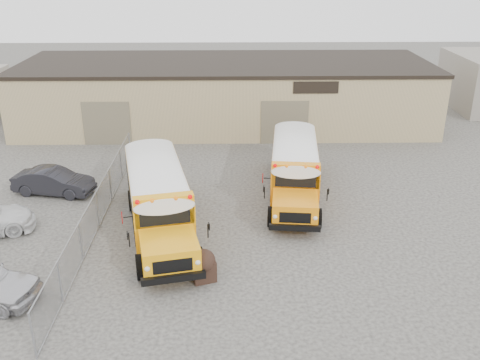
{
  "coord_description": "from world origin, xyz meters",
  "views": [
    {
      "loc": [
        0.34,
        -19.76,
        12.12
      ],
      "look_at": [
        0.79,
        4.88,
        1.6
      ],
      "focal_mm": 40.0,
      "sensor_mm": 36.0,
      "label": 1
    }
  ],
  "objects_px": {
    "school_bus_right": "(294,131)",
    "car_dark": "(54,181)",
    "tarp_bundle": "(203,265)",
    "school_bus_left": "(147,149)"
  },
  "relations": [
    {
      "from": "school_bus_right",
      "to": "car_dark",
      "type": "distance_m",
      "value": 14.84
    },
    {
      "from": "school_bus_right",
      "to": "car_dark",
      "type": "bearing_deg",
      "value": -157.11
    },
    {
      "from": "school_bus_left",
      "to": "car_dark",
      "type": "distance_m",
      "value": 5.4
    },
    {
      "from": "school_bus_right",
      "to": "school_bus_left",
      "type": "bearing_deg",
      "value": -157.85
    },
    {
      "from": "car_dark",
      "to": "school_bus_left",
      "type": "bearing_deg",
      "value": -54.39
    },
    {
      "from": "school_bus_right",
      "to": "car_dark",
      "type": "xyz_separation_m",
      "value": [
        -13.65,
        -5.76,
        -0.93
      ]
    },
    {
      "from": "tarp_bundle",
      "to": "school_bus_left",
      "type": "bearing_deg",
      "value": 108.9
    },
    {
      "from": "school_bus_right",
      "to": "car_dark",
      "type": "relative_size",
      "value": 2.29
    },
    {
      "from": "school_bus_right",
      "to": "car_dark",
      "type": "height_order",
      "value": "school_bus_right"
    },
    {
      "from": "school_bus_left",
      "to": "school_bus_right",
      "type": "relative_size",
      "value": 1.07
    }
  ]
}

